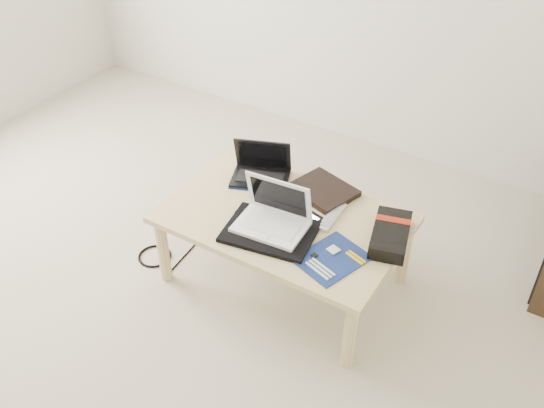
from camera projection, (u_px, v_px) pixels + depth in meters
The scene contains 13 objects.
ground at pixel (130, 314), 2.85m from camera, with size 4.00×4.00×0.00m, color beige.
coffee_table at pixel (284, 225), 2.82m from camera, with size 1.10×0.70×0.40m.
book at pixel (323, 190), 2.93m from camera, with size 0.34×0.31×0.03m.
netbook at pixel (261, 170), 3.01m from camera, with size 0.34×0.29×0.20m.
tablet at pixel (292, 217), 2.77m from camera, with size 0.29×0.25×0.01m.
remote at pixel (332, 216), 2.77m from camera, with size 0.06×0.22×0.02m.
neoprene_sleeve at pixel (270, 232), 2.69m from camera, with size 0.39×0.29×0.02m, color black.
white_laptop at pixel (273, 216), 2.69m from camera, with size 0.33×0.25×0.22m.
motherboard at pixel (332, 259), 2.56m from camera, with size 0.30×0.34×0.01m.
gpu_box at pixel (390, 235), 2.64m from camera, with size 0.23×0.34×0.07m.
cable_coil at pixel (244, 214), 2.79m from camera, with size 0.09×0.09×0.01m, color black.
floor_cable_coil at pixel (155, 256), 3.16m from camera, with size 0.17×0.17×0.01m, color black.
floor_cable_trail at pixel (184, 256), 3.16m from camera, with size 0.01×0.01×0.35m, color black.
Camera 1 is at (1.59, -1.30, 2.14)m, focal length 40.00 mm.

